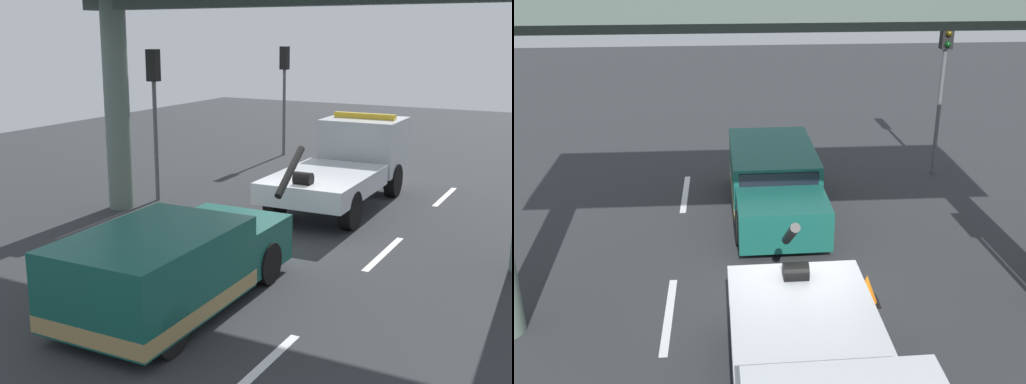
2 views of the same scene
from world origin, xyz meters
TOP-DOWN VIEW (x-y plane):
  - ground_plane at (0.00, 0.00)m, footprint 60.00×40.00m
  - lane_stripe_west at (-6.00, -2.43)m, footprint 2.60×0.16m
  - lane_stripe_mid at (0.00, -2.43)m, footprint 2.60×0.16m
  - towed_van_green at (-4.74, -0.00)m, footprint 5.24×2.30m
  - overpass_structure at (0.31, 0.00)m, footprint 3.60×12.80m
  - traffic_light_near at (-6.98, 5.01)m, footprint 0.39×0.32m
  - traffic_cone_orange at (-0.17, 1.49)m, footprint 0.52×0.52m

SIDE VIEW (x-z plane):
  - ground_plane at x=0.00m, z-range -0.10..0.00m
  - lane_stripe_west at x=-6.00m, z-range 0.00..0.01m
  - lane_stripe_mid at x=0.00m, z-range 0.00..0.01m
  - traffic_cone_orange at x=-0.17m, z-range -0.02..0.61m
  - towed_van_green at x=-4.74m, z-range -0.01..1.57m
  - traffic_light_near at x=-6.98m, z-range 1.06..5.75m
  - overpass_structure at x=0.31m, z-range 2.44..8.98m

